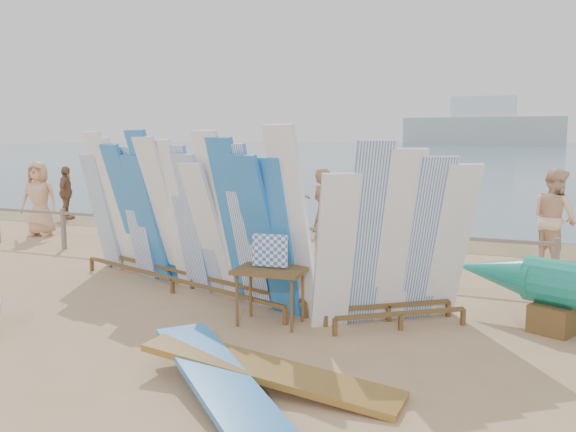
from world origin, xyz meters
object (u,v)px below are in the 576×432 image
at_px(beachgoer_2, 189,209).
at_px(beachgoer_0, 39,199).
at_px(beachgoer_1, 167,199).
at_px(beachgoer_extra_1, 66,193).
at_px(main_surfboard_rack, 181,219).
at_px(flat_board_d, 222,401).
at_px(beach_chair_left, 258,243).
at_px(beachgoer_8, 554,219).
at_px(flat_board_c, 269,387).
at_px(stroller, 361,245).
at_px(beachgoer_4, 216,212).
at_px(beachgoer_7, 324,212).
at_px(beachgoer_6, 343,217).
at_px(beach_chair_right, 338,253).
at_px(side_surfboard_rack, 396,244).
at_px(vendor_table, 270,295).
at_px(beachgoer_5, 279,199).

bearing_deg(beachgoer_2, beachgoer_0, 115.21).
xyz_separation_m(beachgoer_1, beachgoer_extra_1, (-4.34, 1.12, -0.09)).
relative_size(main_surfboard_rack, flat_board_d, 1.92).
distance_m(beach_chair_left, beachgoer_0, 6.13).
relative_size(flat_board_d, beachgoer_8, 1.42).
relative_size(flat_board_c, beachgoer_1, 1.53).
xyz_separation_m(beach_chair_left, stroller, (2.32, -0.16, 0.15)).
bearing_deg(stroller, beachgoer_2, -164.19).
relative_size(stroller, beachgoer_2, 0.60).
bearing_deg(beachgoer_2, stroller, -78.95).
distance_m(beachgoer_1, beachgoer_2, 1.72).
bearing_deg(beachgoer_4, beachgoer_7, 140.04).
relative_size(beachgoer_1, beachgoer_6, 1.06).
bearing_deg(beachgoer_4, beach_chair_right, 116.99).
distance_m(side_surfboard_rack, beachgoer_2, 7.18).
bearing_deg(main_surfboard_rack, vendor_table, -8.04).
bearing_deg(beachgoer_5, stroller, 140.91).
bearing_deg(beachgoer_2, beach_chair_right, -84.51).
bearing_deg(beachgoer_8, beachgoer_7, 55.76).
bearing_deg(flat_board_c, beachgoer_7, 15.72).
xyz_separation_m(beachgoer_4, beachgoer_6, (2.69, 0.50, -0.04)).
bearing_deg(beach_chair_left, flat_board_d, -57.45).
bearing_deg(beachgoer_extra_1, beachgoer_0, -173.25).
bearing_deg(side_surfboard_rack, stroller, 75.45).
height_order(main_surfboard_rack, vendor_table, main_surfboard_rack).
height_order(beachgoer_2, beachgoer_6, beachgoer_6).
bearing_deg(beachgoer_extra_1, beachgoer_4, -136.68).
height_order(beachgoer_0, beachgoer_2, beachgoer_0).
bearing_deg(beachgoer_2, side_surfboard_rack, -106.59).
xyz_separation_m(beachgoer_8, beachgoer_6, (-3.98, -0.55, -0.11)).
xyz_separation_m(flat_board_c, stroller, (-0.80, 6.02, 0.40)).
xyz_separation_m(vendor_table, beach_chair_right, (-0.32, 3.82, -0.15)).
relative_size(beach_chair_right, beachgoer_5, 0.51).
distance_m(beach_chair_left, beachgoer_5, 2.97).
bearing_deg(beachgoer_4, flat_board_d, 64.90).
distance_m(stroller, beachgoer_extra_1, 10.38).
bearing_deg(flat_board_c, beachgoer_0, 56.37).
bearing_deg(beach_chair_left, flat_board_c, -53.83).
distance_m(vendor_table, flat_board_d, 2.43).
bearing_deg(beachgoer_2, vendor_table, -118.89).
relative_size(flat_board_d, beachgoer_7, 1.47).
distance_m(beachgoer_extra_1, beachgoer_2, 6.09).
bearing_deg(beachgoer_7, beachgoer_0, 40.98).
distance_m(stroller, beachgoer_4, 3.28).
bearing_deg(beachgoer_7, beachgoer_extra_1, 23.98).
distance_m(main_surfboard_rack, beachgoer_2, 4.38).
height_order(side_surfboard_rack, vendor_table, side_surfboard_rack).
height_order(vendor_table, beachgoer_5, beachgoer_5).
xyz_separation_m(beachgoer_5, beachgoer_1, (-2.58, -1.26, 0.01)).
height_order(flat_board_c, beachgoer_2, beachgoer_2).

